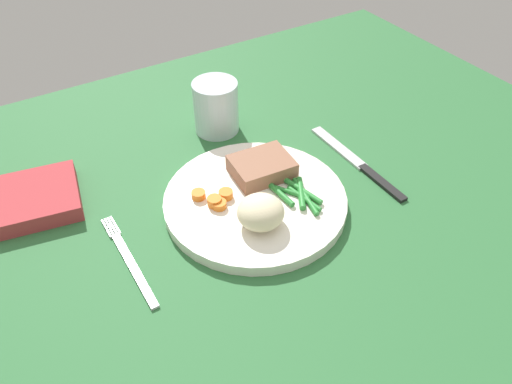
% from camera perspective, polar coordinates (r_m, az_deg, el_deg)
% --- Properties ---
extents(dining_table, '(1.20, 0.90, 0.02)m').
position_cam_1_polar(dining_table, '(0.69, -1.54, -2.74)').
color(dining_table, '#2D6B38').
rests_on(dining_table, ground).
extents(dinner_plate, '(0.25, 0.25, 0.02)m').
position_cam_1_polar(dinner_plate, '(0.68, 0.00, -1.13)').
color(dinner_plate, white).
rests_on(dinner_plate, dining_table).
extents(meat_portion, '(0.09, 0.07, 0.02)m').
position_cam_1_polar(meat_portion, '(0.71, 0.66, 2.88)').
color(meat_portion, '#936047').
rests_on(meat_portion, dinner_plate).
extents(mashed_potatoes, '(0.06, 0.06, 0.04)m').
position_cam_1_polar(mashed_potatoes, '(0.63, 0.39, -2.36)').
color(mashed_potatoes, beige).
rests_on(mashed_potatoes, dinner_plate).
extents(carrot_slices, '(0.05, 0.05, 0.01)m').
position_cam_1_polar(carrot_slices, '(0.67, -4.72, -0.78)').
color(carrot_slices, orange).
rests_on(carrot_slices, dinner_plate).
extents(green_beans, '(0.05, 0.10, 0.01)m').
position_cam_1_polar(green_beans, '(0.68, 4.50, -0.06)').
color(green_beans, '#2D8C38').
rests_on(green_beans, dinner_plate).
extents(fork, '(0.01, 0.17, 0.00)m').
position_cam_1_polar(fork, '(0.64, -14.22, -7.50)').
color(fork, silver).
rests_on(fork, dining_table).
extents(knife, '(0.02, 0.21, 0.01)m').
position_cam_1_polar(knife, '(0.77, 11.56, 3.18)').
color(knife, black).
rests_on(knife, dining_table).
extents(water_glass, '(0.07, 0.07, 0.08)m').
position_cam_1_polar(water_glass, '(0.82, -4.55, 9.27)').
color(water_glass, silver).
rests_on(water_glass, dining_table).
extents(napkin, '(0.13, 0.13, 0.02)m').
position_cam_1_polar(napkin, '(0.75, -23.73, -0.68)').
color(napkin, '#B2383D').
rests_on(napkin, dining_table).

